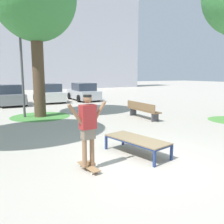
{
  "coord_description": "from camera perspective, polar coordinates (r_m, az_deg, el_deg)",
  "views": [
    {
      "loc": [
        -3.38,
        -4.71,
        2.24
      ],
      "look_at": [
        0.18,
        2.13,
        1.0
      ],
      "focal_mm": 37.77,
      "sensor_mm": 36.0,
      "label": 1
    }
  ],
  "objects": [
    {
      "name": "car_silver",
      "position": [
        20.69,
        -6.93,
        4.76
      ],
      "size": [
        1.94,
        4.21,
        1.5
      ],
      "color": "#B7BABF",
      "rests_on": "ground"
    },
    {
      "name": "skate_box",
      "position": [
        6.67,
        6.0,
        -6.79
      ],
      "size": [
        1.18,
        2.03,
        0.46
      ],
      "color": "navy",
      "rests_on": "ground"
    },
    {
      "name": "ground_plane",
      "position": [
        6.21,
        7.81,
        -12.08
      ],
      "size": [
        120.0,
        120.0,
        0.0
      ],
      "primitive_type": "plane",
      "color": "#B2AA9E"
    },
    {
      "name": "park_bench",
      "position": [
        12.13,
        7.39,
        0.55
      ],
      "size": [
        0.45,
        2.4,
        0.83
      ],
      "color": "brown",
      "rests_on": "ground"
    },
    {
      "name": "light_post",
      "position": [
        13.18,
        -21.3,
        15.43
      ],
      "size": [
        0.36,
        0.36,
        5.83
      ],
      "color": "#4C4C51",
      "rests_on": "ground"
    },
    {
      "name": "car_white",
      "position": [
        19.99,
        -15.04,
        4.36
      ],
      "size": [
        2.01,
        4.24,
        1.5
      ],
      "color": "silver",
      "rests_on": "ground"
    },
    {
      "name": "grass_patch_mid_back",
      "position": [
        13.18,
        -16.91,
        -1.04
      ],
      "size": [
        3.11,
        3.11,
        0.01
      ],
      "primitive_type": "cylinder",
      "color": "#47893D",
      "rests_on": "ground"
    },
    {
      "name": "skateboard",
      "position": [
        5.75,
        -5.68,
        -13.02
      ],
      "size": [
        0.31,
        0.82,
        0.09
      ],
      "color": "#9E754C",
      "rests_on": "ground"
    },
    {
      "name": "skater",
      "position": [
        5.45,
        -5.86,
        -3.28
      ],
      "size": [
        1.0,
        0.32,
        1.69
      ],
      "color": "#8E6647",
      "rests_on": "skateboard"
    },
    {
      "name": "building_facade",
      "position": [
        38.26,
        -23.95,
        16.86
      ],
      "size": [
        41.7,
        4.0,
        15.79
      ],
      "primitive_type": "cube",
      "color": "silver",
      "rests_on": "ground"
    },
    {
      "name": "car_grey",
      "position": [
        19.02,
        -23.41,
        3.7
      ],
      "size": [
        2.02,
        4.25,
        1.5
      ],
      "color": "slate",
      "rests_on": "ground"
    }
  ]
}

